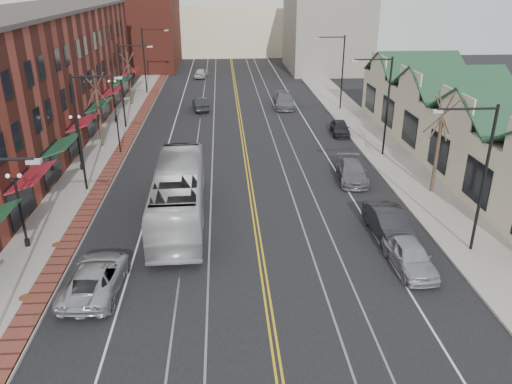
{
  "coord_description": "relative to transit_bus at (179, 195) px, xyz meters",
  "views": [
    {
      "loc": [
        -1.86,
        -16.97,
        13.76
      ],
      "look_at": [
        0.02,
        10.35,
        2.0
      ],
      "focal_mm": 35.0,
      "sensor_mm": 36.0,
      "label": 1
    }
  ],
  "objects": [
    {
      "name": "sidewalk_left",
      "position": [
        -7.37,
        9.03,
        -1.63
      ],
      "size": [
        4.0,
        120.0,
        0.15
      ],
      "primitive_type": "cube",
      "color": "gray",
      "rests_on": "ground"
    },
    {
      "name": "tree_right_mid",
      "position": [
        17.13,
        3.03,
        2.05
      ],
      "size": [
        1.9,
        1.46,
        6.93
      ],
      "color": "#382B21",
      "rests_on": "sidewalk_right"
    },
    {
      "name": "sidewalk_right",
      "position": [
        16.63,
        9.03,
        -1.63
      ],
      "size": [
        4.0,
        120.0,
        0.15
      ],
      "primitive_type": "cube",
      "color": "gray",
      "rests_on": "ground"
    },
    {
      "name": "streetlight_l_1",
      "position": [
        -6.42,
        5.03,
        3.32
      ],
      "size": [
        3.33,
        0.25,
        8.0
      ],
      "color": "black",
      "rests_on": "sidewalk_left"
    },
    {
      "name": "traffic_signal",
      "position": [
        -5.97,
        13.03,
        0.65
      ],
      "size": [
        0.18,
        0.15,
        3.8
      ],
      "color": "black",
      "rests_on": "sidewalk_left"
    },
    {
      "name": "streetlight_l_2",
      "position": [
        -6.42,
        21.03,
        3.32
      ],
      "size": [
        3.33,
        0.25,
        8.0
      ],
      "color": "black",
      "rests_on": "sidewalk_left"
    },
    {
      "name": "backdrop_left",
      "position": [
        -11.37,
        59.03,
        5.3
      ],
      "size": [
        14.0,
        18.0,
        14.0
      ],
      "primitive_type": "cube",
      "color": "maroon",
      "rests_on": "ground"
    },
    {
      "name": "tree_left_near",
      "position": [
        -7.87,
        15.03,
        1.81
      ],
      "size": [
        1.78,
        1.37,
        6.48
      ],
      "color": "#382B21",
      "rests_on": "sidewalk_left"
    },
    {
      "name": "lamppost_l_1",
      "position": [
        -8.17,
        -2.97,
        0.5
      ],
      "size": [
        0.84,
        0.28,
        4.27
      ],
      "color": "black",
      "rests_on": "sidewalk_left"
    },
    {
      "name": "ground",
      "position": [
        4.63,
        -10.97,
        -1.7
      ],
      "size": [
        160.0,
        160.0,
        0.0
      ],
      "primitive_type": "plane",
      "color": "black",
      "rests_on": "ground"
    },
    {
      "name": "distant_car_right",
      "position": [
        9.94,
        28.59,
        -0.91
      ],
      "size": [
        2.56,
        5.56,
        1.57
      ],
      "primitive_type": "imported",
      "rotation": [
        0.0,
        0.0,
        -0.07
      ],
      "color": "slate",
      "rests_on": "ground"
    },
    {
      "name": "building_right",
      "position": [
        22.63,
        9.03,
        0.6
      ],
      "size": [
        8.0,
        36.0,
        4.6
      ],
      "primitive_type": "cube",
      "color": "#C4B896",
      "rests_on": "ground"
    },
    {
      "name": "parked_suv",
      "position": [
        -3.43,
        -7.38,
        -0.96
      ],
      "size": [
        2.74,
        5.46,
        1.48
      ],
      "primitive_type": "imported",
      "rotation": [
        0.0,
        0.0,
        3.09
      ],
      "color": "#A6A9AD",
      "rests_on": "ground"
    },
    {
      "name": "streetlight_l_3",
      "position": [
        -6.42,
        37.03,
        3.32
      ],
      "size": [
        3.33,
        0.25,
        8.0
      ],
      "color": "black",
      "rests_on": "sidewalk_left"
    },
    {
      "name": "lamppost_l_2",
      "position": [
        -8.17,
        9.03,
        0.5
      ],
      "size": [
        0.84,
        0.28,
        4.27
      ],
      "color": "black",
      "rests_on": "sidewalk_left"
    },
    {
      "name": "streetlight_r_1",
      "position": [
        15.68,
        11.03,
        3.32
      ],
      "size": [
        3.33,
        0.25,
        8.0
      ],
      "color": "black",
      "rests_on": "sidewalk_right"
    },
    {
      "name": "parked_car_a",
      "position": [
        12.13,
        -6.46,
        -0.95
      ],
      "size": [
        1.9,
        4.46,
        1.5
      ],
      "primitive_type": "imported",
      "rotation": [
        0.0,
        0.0,
        0.03
      ],
      "color": "#A1A1A7",
      "rests_on": "ground"
    },
    {
      "name": "tree_left_far",
      "position": [
        -7.87,
        31.03,
        1.57
      ],
      "size": [
        1.66,
        1.28,
        6.02
      ],
      "color": "#382B21",
      "rests_on": "sidewalk_left"
    },
    {
      "name": "parked_car_b",
      "position": [
        12.13,
        -2.98,
        -0.89
      ],
      "size": [
        1.89,
        4.96,
        1.61
      ],
      "primitive_type": "imported",
      "rotation": [
        0.0,
        0.0,
        0.04
      ],
      "color": "black",
      "rests_on": "ground"
    },
    {
      "name": "transit_bus",
      "position": [
        0.0,
        0.0,
        0.0
      ],
      "size": [
        3.12,
        12.27,
        3.4
      ],
      "primitive_type": "imported",
      "rotation": [
        0.0,
        0.0,
        3.16
      ],
      "color": "silver",
      "rests_on": "ground"
    },
    {
      "name": "manhole_mid",
      "position": [
        -6.57,
        -7.97,
        -1.54
      ],
      "size": [
        0.6,
        0.6,
        0.02
      ],
      "primitive_type": "cylinder",
      "color": "#592D19",
      "rests_on": "sidewalk_left"
    },
    {
      "name": "parked_car_d",
      "position": [
        13.93,
        17.42,
        -1.04
      ],
      "size": [
        1.9,
        4.03,
        1.33
      ],
      "primitive_type": "imported",
      "rotation": [
        0.0,
        0.0,
        -0.09
      ],
      "color": "black",
      "rests_on": "ground"
    },
    {
      "name": "distant_car_left",
      "position": [
        0.34,
        27.97,
        -0.99
      ],
      "size": [
        2.1,
        4.51,
        1.43
      ],
      "primitive_type": "imported",
      "rotation": [
        0.0,
        0.0,
        3.28
      ],
      "color": "black",
      "rests_on": "ground"
    },
    {
      "name": "parked_car_c",
      "position": [
        12.15,
        5.73,
        -0.99
      ],
      "size": [
        2.5,
        5.1,
        1.43
      ],
      "primitive_type": "imported",
      "rotation": [
        0.0,
        0.0,
        -0.1
      ],
      "color": "slate",
      "rests_on": "ground"
    },
    {
      "name": "backdrop_right",
      "position": [
        19.63,
        54.03,
        3.8
      ],
      "size": [
        12.0,
        16.0,
        11.0
      ],
      "primitive_type": "cube",
      "color": "slate",
      "rests_on": "ground"
    },
    {
      "name": "backdrop_mid",
      "position": [
        4.63,
        74.03,
        2.8
      ],
      "size": [
        22.0,
        14.0,
        9.0
      ],
      "primitive_type": "cube",
      "color": "#C4B896",
      "rests_on": "ground"
    },
    {
      "name": "distant_car_far",
      "position": [
        -0.22,
        48.03,
        -0.99
      ],
      "size": [
        2.25,
        4.38,
        1.43
      ],
      "primitive_type": "imported",
      "rotation": [
        0.0,
        0.0,
        3.0
      ],
      "color": "#B7BBBF",
      "rests_on": "ground"
    },
    {
      "name": "streetlight_r_2",
      "position": [
        15.68,
        27.03,
        3.32
      ],
      "size": [
        3.33,
        0.25,
        8.0
      ],
      "color": "black",
      "rests_on": "sidewalk_right"
    },
    {
      "name": "manhole_far",
      "position": [
        -6.57,
        -2.97,
        -1.54
      ],
      "size": [
        0.6,
        0.6,
        0.02
      ],
      "primitive_type": "cylinder",
      "color": "#592D19",
      "rests_on": "sidewalk_left"
    },
    {
      "name": "building_left",
      "position": [
        -14.37,
        16.03,
        3.8
      ],
      "size": [
        10.0,
        50.0,
        11.0
      ],
      "primitive_type": "cube",
      "color": "maroon",
      "rests_on": "ground"
    },
    {
      "name": "streetlight_r_0",
      "position": [
        15.68,
        -4.97,
        3.32
      ],
      "size": [
        3.33,
        0.25,
        8.0
      ],
      "color": "black",
      "rests_on": "sidewalk_right"
    },
    {
      "name": "lamppost_l_3",
      "position": [
        -8.17,
        23.03,
        0.5
      ],
      "size": [
        0.84,
        0.28,
        4.27
      ],
      "color": "black",
      "rests_on": "sidewalk_left"
    }
  ]
}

